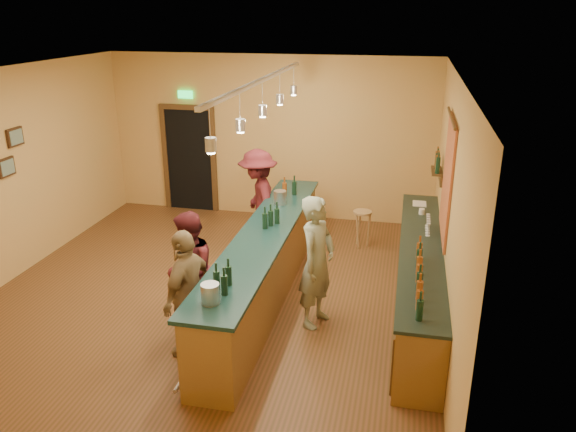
% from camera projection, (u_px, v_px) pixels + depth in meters
% --- Properties ---
extents(floor, '(7.00, 7.00, 0.00)m').
position_uv_depth(floor, '(215.00, 292.00, 8.42)').
color(floor, '#523717').
rests_on(floor, ground).
extents(ceiling, '(6.50, 7.00, 0.02)m').
position_uv_depth(ceiling, '(203.00, 74.00, 7.31)').
color(ceiling, silver).
rests_on(ceiling, wall_back).
extents(wall_back, '(6.50, 0.02, 3.20)m').
position_uv_depth(wall_back, '(270.00, 138.00, 11.07)').
color(wall_back, '#DC9F52').
rests_on(wall_back, floor).
extents(wall_front, '(6.50, 0.02, 3.20)m').
position_uv_depth(wall_front, '(66.00, 316.00, 4.66)').
color(wall_front, '#DC9F52').
rests_on(wall_front, floor).
extents(wall_left, '(0.02, 7.00, 3.20)m').
position_uv_depth(wall_left, '(6.00, 177.00, 8.51)').
color(wall_left, '#DC9F52').
rests_on(wall_left, floor).
extents(wall_right, '(0.02, 7.00, 3.20)m').
position_uv_depth(wall_right, '(449.00, 207.00, 7.22)').
color(wall_right, '#DC9F52').
rests_on(wall_right, floor).
extents(doorway, '(1.15, 0.09, 2.48)m').
position_uv_depth(doorway, '(190.00, 157.00, 11.55)').
color(doorway, black).
rests_on(doorway, wall_back).
extents(tapestry, '(0.03, 1.40, 1.60)m').
position_uv_depth(tapestry, '(448.00, 179.00, 7.50)').
color(tapestry, '#AA2A22').
rests_on(tapestry, wall_right).
extents(bottle_shelf, '(0.17, 0.55, 0.54)m').
position_uv_depth(bottle_shelf, '(438.00, 164.00, 8.95)').
color(bottle_shelf, '#4A2D16').
rests_on(bottle_shelf, wall_right).
extents(back_counter, '(0.60, 4.55, 1.27)m').
position_uv_depth(back_counter, '(419.00, 276.00, 7.83)').
color(back_counter, brown).
rests_on(back_counter, floor).
extents(tasting_bar, '(0.74, 5.10, 1.38)m').
position_uv_depth(tasting_bar, '(265.00, 260.00, 8.05)').
color(tasting_bar, brown).
rests_on(tasting_bar, floor).
extents(pendant_track, '(0.11, 4.60, 0.50)m').
position_uv_depth(pendant_track, '(262.00, 92.00, 7.23)').
color(pendant_track, silver).
rests_on(pendant_track, ceiling).
extents(bartender, '(0.61, 0.75, 1.79)m').
position_uv_depth(bartender, '(317.00, 262.00, 7.31)').
color(bartender, gray).
rests_on(bartender, floor).
extents(customer_a, '(0.80, 0.92, 1.60)m').
position_uv_depth(customer_a, '(189.00, 272.00, 7.25)').
color(customer_a, '#59191E').
rests_on(customer_a, floor).
extents(customer_b, '(0.55, 1.00, 1.62)m').
position_uv_depth(customer_b, '(188.00, 293.00, 6.69)').
color(customer_b, '#997A51').
rests_on(customer_b, floor).
extents(customer_c, '(1.05, 1.33, 1.80)m').
position_uv_depth(customer_c, '(258.00, 201.00, 9.62)').
color(customer_c, '#59191E').
rests_on(customer_c, floor).
extents(bar_stool, '(0.32, 0.32, 0.67)m').
position_uv_depth(bar_stool, '(362.00, 219.00, 9.86)').
color(bar_stool, '#9B7B46').
rests_on(bar_stool, floor).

